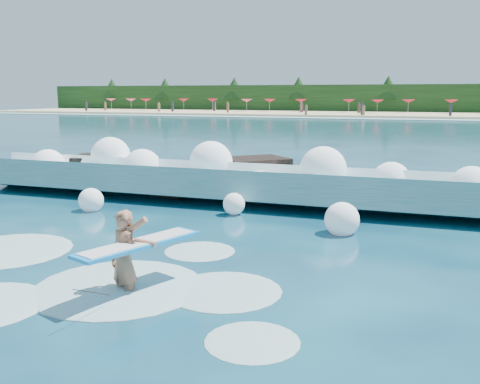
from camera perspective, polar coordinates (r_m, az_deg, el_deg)
The scene contains 11 objects.
ground at distance 11.45m, azimuth -10.59°, elevation -7.17°, with size 200.00×200.00×0.00m, color #07253E.
beach at distance 87.62m, azimuth 16.27°, elevation 7.92°, with size 140.00×20.00×0.40m, color tan.
wet_band at distance 76.67m, azimuth 15.71°, elevation 7.53°, with size 140.00×5.00×0.08m, color silver.
treeline at distance 97.55m, azimuth 16.73°, elevation 9.47°, with size 140.00×4.00×5.00m, color black.
breaking_wave at distance 17.38m, azimuth -1.06°, elevation 0.87°, with size 17.89×2.79×1.54m.
rock_cluster at distance 19.58m, azimuth -7.32°, elevation 1.63°, with size 8.51×3.39×1.45m.
surfer_with_board at distance 9.53m, azimuth -11.93°, elevation -6.74°, with size 1.36×2.93×1.76m.
wave_spray at distance 17.26m, azimuth -2.16°, elevation 2.24°, with size 15.05×4.69×1.98m.
surf_foam at distance 10.73m, azimuth -16.32°, elevation -8.63°, with size 8.65×5.92×0.16m.
beach_umbrellas at distance 90.30m, azimuth 16.32°, elevation 9.29°, with size 112.65×6.35×0.50m.
beachgoers at distance 84.99m, azimuth 19.95°, elevation 8.26°, with size 103.70×13.56×1.93m.
Camera 1 is at (5.59, -9.39, 3.43)m, focal length 40.00 mm.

